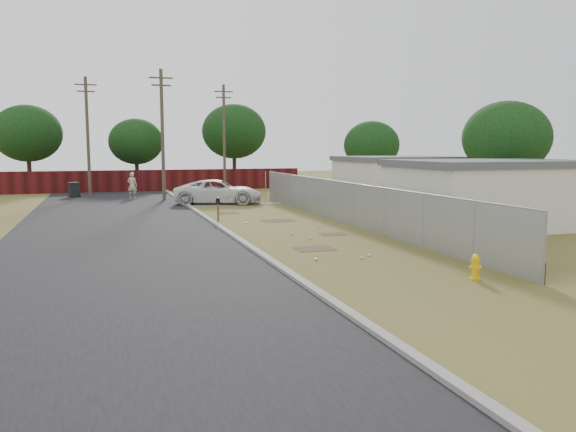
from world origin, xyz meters
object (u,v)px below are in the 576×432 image
object	(u,v)px
mailbox	(218,202)
pedestrian	(132,185)
trash_bin	(74,190)
pickup_truck	(219,192)
fire_hydrant	(475,267)

from	to	relation	value
mailbox	pedestrian	distance (m)	14.69
pedestrian	trash_bin	xyz separation A→B (m)	(-4.07, 2.46, -0.38)
trash_bin	mailbox	bearing A→B (deg)	-65.87
pickup_truck	trash_bin	size ratio (longest dim) A/B	5.11
fire_hydrant	pickup_truck	size ratio (longest dim) A/B	0.13
pedestrian	trash_bin	distance (m)	4.77
fire_hydrant	trash_bin	bearing A→B (deg)	110.69
pickup_truck	trash_bin	xyz separation A→B (m)	(-9.24, 8.15, -0.22)
fire_hydrant	trash_bin	size ratio (longest dim) A/B	0.67
fire_hydrant	trash_bin	world-z (taller)	trash_bin
trash_bin	pickup_truck	bearing A→B (deg)	-41.42
fire_hydrant	pedestrian	size ratio (longest dim) A/B	0.39
mailbox	pickup_truck	bearing A→B (deg)	78.52
fire_hydrant	mailbox	distance (m)	15.31
mailbox	pedestrian	size ratio (longest dim) A/B	0.62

